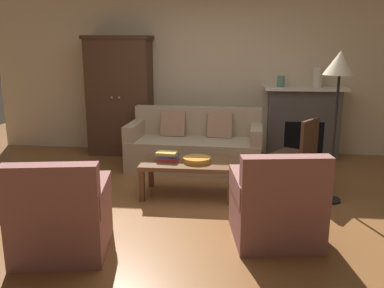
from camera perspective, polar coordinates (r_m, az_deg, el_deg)
name	(u,v)px	position (r m, az deg, el deg)	size (l,w,h in m)	color
ground_plane	(190,206)	(4.77, -0.25, -8.41)	(9.60, 9.60, 0.00)	brown
back_wall	(208,67)	(6.97, 2.15, 10.42)	(7.20, 0.10, 2.80)	beige
fireplace	(303,122)	(6.88, 14.93, 2.95)	(1.26, 0.48, 1.12)	#4C4947
armoire	(120,96)	(6.93, -9.78, 6.53)	(1.06, 0.57, 1.91)	#472D1E
couch	(195,146)	(6.11, 0.42, -0.32)	(1.95, 0.92, 0.86)	tan
coffee_table	(188,166)	(4.98, -0.52, -3.00)	(1.10, 0.60, 0.42)	brown
fruit_bowl	(197,160)	(4.93, 0.65, -2.17)	(0.33, 0.33, 0.06)	orange
book_stack	(168,156)	(4.99, -3.34, -1.68)	(0.27, 0.20, 0.11)	#B73833
mantel_vase_jade	(281,81)	(6.73, 12.05, 8.36)	(0.11, 0.11, 0.17)	slate
mantel_vase_cream	(318,77)	(6.81, 16.83, 8.73)	(0.14, 0.14, 0.31)	beige
armchair_near_left	(61,219)	(3.83, -17.44, -9.73)	(0.89, 0.89, 0.88)	#935B56
armchair_near_right	(276,208)	(3.95, 11.46, -8.59)	(0.88, 0.88, 0.88)	#935B56
side_chair_wooden	(300,149)	(5.33, 14.57, -0.70)	(0.61, 0.61, 0.90)	#472D1E
floor_lamp	(340,72)	(4.86, 19.52, 9.25)	(0.36, 0.36, 1.72)	black
dog	(60,181)	(5.05, -17.57, -4.86)	(0.44, 0.47, 0.39)	beige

